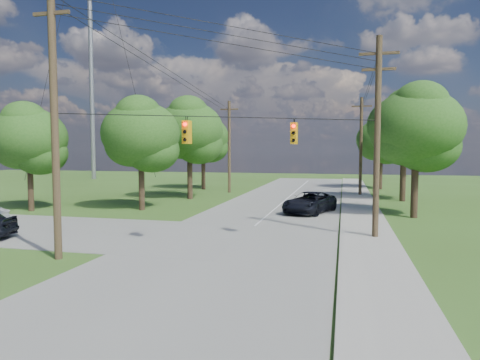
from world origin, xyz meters
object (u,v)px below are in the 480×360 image
(pole_ne, at_px, (377,135))
(pole_north_e, at_px, (361,146))
(pole_sw, at_px, (54,113))
(car_main_north, at_px, (310,202))
(pole_north_w, at_px, (229,146))

(pole_ne, bearing_deg, pole_north_e, 90.00)
(pole_sw, distance_m, pole_north_e, 32.55)
(pole_north_e, xyz_separation_m, car_main_north, (-4.07, -13.53, -4.34))
(car_main_north, bearing_deg, pole_north_w, 144.24)
(pole_sw, xyz_separation_m, pole_north_e, (13.50, 29.60, -1.10))
(pole_sw, relative_size, car_main_north, 2.18)
(pole_ne, relative_size, pole_north_e, 1.05)
(pole_ne, distance_m, pole_north_w, 26.03)
(pole_sw, relative_size, pole_north_w, 1.20)
(pole_ne, distance_m, pole_north_e, 22.00)
(car_main_north, bearing_deg, pole_sw, -102.15)
(pole_north_e, xyz_separation_m, pole_north_w, (-13.90, 0.00, 0.00))
(pole_ne, distance_m, car_main_north, 10.49)
(pole_sw, bearing_deg, pole_north_w, 90.77)
(pole_north_e, distance_m, car_main_north, 14.78)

